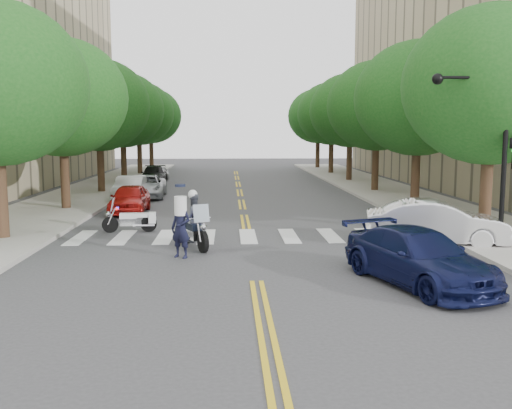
{
  "coord_description": "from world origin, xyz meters",
  "views": [
    {
      "loc": [
        -0.72,
        -14.53,
        3.89
      ],
      "look_at": [
        0.26,
        5.75,
        1.3
      ],
      "focal_mm": 40.0,
      "sensor_mm": 36.0,
      "label": 1
    }
  ],
  "objects": [
    {
      "name": "tree_r_0",
      "position": [
        8.8,
        6.0,
        5.55
      ],
      "size": [
        6.4,
        6.4,
        8.45
      ],
      "color": "#382316",
      "rests_on": "ground"
    },
    {
      "name": "tree_r_4",
      "position": [
        8.8,
        38.0,
        5.55
      ],
      "size": [
        6.4,
        6.4,
        8.45
      ],
      "color": "#382316",
      "rests_on": "ground"
    },
    {
      "name": "sidewalk_left",
      "position": [
        -9.5,
        22.0,
        0.07
      ],
      "size": [
        5.0,
        60.0,
        0.15
      ],
      "primitive_type": "cube",
      "color": "#9E9991",
      "rests_on": "ground"
    },
    {
      "name": "motorcycle_parked",
      "position": [
        -4.4,
        7.66,
        0.47
      ],
      "size": [
        2.11,
        0.58,
        1.36
      ],
      "rotation": [
        0.0,
        0.0,
        1.66
      ],
      "color": "black",
      "rests_on": "ground"
    },
    {
      "name": "traffic_signal_pole",
      "position": [
        7.72,
        3.5,
        3.72
      ],
      "size": [
        2.82,
        0.42,
        6.0
      ],
      "color": "black",
      "rests_on": "ground"
    },
    {
      "name": "parked_car_b",
      "position": [
        -6.3,
        18.0,
        0.71
      ],
      "size": [
        1.5,
        4.29,
        1.41
      ],
      "primitive_type": "imported",
      "rotation": [
        0.0,
        0.0,
        0.0
      ],
      "color": "silver",
      "rests_on": "ground"
    },
    {
      "name": "convertible",
      "position": [
        6.42,
        4.5,
        0.78
      ],
      "size": [
        5.0,
        2.64,
        1.57
      ],
      "primitive_type": "imported",
      "rotation": [
        0.0,
        0.0,
        1.35
      ],
      "color": "silver",
      "rests_on": "ground"
    },
    {
      "name": "tree_l_5",
      "position": [
        -8.8,
        46.0,
        5.55
      ],
      "size": [
        6.4,
        6.4,
        8.45
      ],
      "color": "#382316",
      "rests_on": "ground"
    },
    {
      "name": "tree_r_3",
      "position": [
        8.8,
        30.0,
        5.55
      ],
      "size": [
        6.4,
        6.4,
        8.45
      ],
      "color": "#382316",
      "rests_on": "ground"
    },
    {
      "name": "sedan_blue",
      "position": [
        4.12,
        -0.5,
        0.71
      ],
      "size": [
        3.47,
        5.28,
        1.42
      ],
      "primitive_type": "imported",
      "rotation": [
        0.0,
        0.0,
        0.33
      ],
      "color": "#0D1239",
      "rests_on": "ground"
    },
    {
      "name": "parked_car_e",
      "position": [
        -6.3,
        30.91,
        0.6
      ],
      "size": [
        1.53,
        3.56,
        1.2
      ],
      "primitive_type": "imported",
      "rotation": [
        0.0,
        0.0,
        -0.03
      ],
      "color": "#ACABB1",
      "rests_on": "ground"
    },
    {
      "name": "tree_r_5",
      "position": [
        8.8,
        46.0,
        5.55
      ],
      "size": [
        6.4,
        6.4,
        8.45
      ],
      "color": "#382316",
      "rests_on": "ground"
    },
    {
      "name": "sidewalk_right",
      "position": [
        9.5,
        22.0,
        0.07
      ],
      "size": [
        5.0,
        60.0,
        0.15
      ],
      "primitive_type": "cube",
      "color": "#9E9991",
      "rests_on": "ground"
    },
    {
      "name": "parked_car_d",
      "position": [
        -6.3,
        28.5,
        0.67
      ],
      "size": [
        2.24,
        4.77,
        1.35
      ],
      "primitive_type": "imported",
      "rotation": [
        0.0,
        0.0,
        0.08
      ],
      "color": "black",
      "rests_on": "ground"
    },
    {
      "name": "tree_r_1",
      "position": [
        8.8,
        14.0,
        5.55
      ],
      "size": [
        6.4,
        6.4,
        8.45
      ],
      "color": "#382316",
      "rests_on": "ground"
    },
    {
      "name": "tree_l_2",
      "position": [
        -8.8,
        22.0,
        5.55
      ],
      "size": [
        6.4,
        6.4,
        8.45
      ],
      "color": "#382316",
      "rests_on": "ground"
    },
    {
      "name": "parked_car_c",
      "position": [
        -5.63,
        19.5,
        0.67
      ],
      "size": [
        2.43,
        4.9,
        1.34
      ],
      "primitive_type": "imported",
      "rotation": [
        0.0,
        0.0,
        0.04
      ],
      "color": "#ABAFB3",
      "rests_on": "ground"
    },
    {
      "name": "tree_l_4",
      "position": [
        -8.8,
        38.0,
        5.55
      ],
      "size": [
        6.4,
        6.4,
        8.45
      ],
      "color": "#382316",
      "rests_on": "ground"
    },
    {
      "name": "tree_l_3",
      "position": [
        -8.8,
        30.0,
        5.55
      ],
      "size": [
        6.4,
        6.4,
        8.45
      ],
      "color": "#382316",
      "rests_on": "ground"
    },
    {
      "name": "tree_l_1",
      "position": [
        -8.8,
        14.0,
        5.55
      ],
      "size": [
        6.4,
        6.4,
        8.45
      ],
      "color": "#382316",
      "rests_on": "ground"
    },
    {
      "name": "tree_r_2",
      "position": [
        8.8,
        22.0,
        5.55
      ],
      "size": [
        6.4,
        6.4,
        8.45
      ],
      "color": "#382316",
      "rests_on": "ground"
    },
    {
      "name": "ground",
      "position": [
        0.0,
        0.0,
        0.0
      ],
      "size": [
        140.0,
        140.0,
        0.0
      ],
      "primitive_type": "plane",
      "color": "#38383A",
      "rests_on": "ground"
    },
    {
      "name": "officer_standing",
      "position": [
        -2.2,
        2.96,
        0.93
      ],
      "size": [
        0.81,
        0.73,
        1.85
      ],
      "primitive_type": "imported",
      "rotation": [
        0.0,
        0.0,
        -0.54
      ],
      "color": "black",
      "rests_on": "ground"
    },
    {
      "name": "parked_car_a",
      "position": [
        -5.49,
        13.0,
        0.69
      ],
      "size": [
        1.65,
        4.08,
        1.39
      ],
      "primitive_type": "imported",
      "rotation": [
        0.0,
        0.0,
        0.0
      ],
      "color": "#B21613",
      "rests_on": "ground"
    },
    {
      "name": "motorcycle_police",
      "position": [
        -1.94,
        4.55,
        0.88
      ],
      "size": [
        1.24,
        2.3,
        1.97
      ],
      "rotation": [
        0.0,
        0.0,
        3.55
      ],
      "color": "black",
      "rests_on": "ground"
    }
  ]
}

